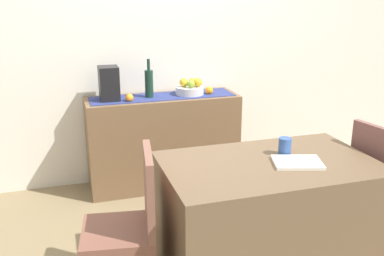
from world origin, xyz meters
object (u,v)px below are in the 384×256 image
object	(u,v)px
coffee_maker	(109,84)
dining_table	(267,218)
coffee_cup	(285,146)
wine_bottle	(149,83)
open_book	(297,162)
sideboard_console	(163,141)
fruit_bowl	(190,90)

from	to	relation	value
coffee_maker	dining_table	distance (m)	1.76
coffee_maker	coffee_cup	size ratio (longest dim) A/B	2.66
wine_bottle	open_book	distance (m)	1.65
wine_bottle	coffee_maker	size ratio (longest dim) A/B	1.16
sideboard_console	fruit_bowl	xyz separation A→B (m)	(0.25, 0.00, 0.45)
coffee_maker	coffee_cup	bearing A→B (deg)	-56.57
sideboard_console	coffee_cup	bearing A→B (deg)	-71.84
sideboard_console	open_book	distance (m)	1.63
open_book	coffee_maker	bearing A→B (deg)	137.48
sideboard_console	coffee_cup	size ratio (longest dim) A/B	12.29
sideboard_console	open_book	size ratio (longest dim) A/B	4.77
fruit_bowl	coffee_maker	world-z (taller)	coffee_maker
fruit_bowl	coffee_maker	distance (m)	0.71
open_book	fruit_bowl	bearing A→B (deg)	114.40
dining_table	sideboard_console	bearing A→B (deg)	101.80
dining_table	fruit_bowl	bearing A→B (deg)	92.25
fruit_bowl	coffee_maker	bearing A→B (deg)	180.00
sideboard_console	fruit_bowl	size ratio (longest dim) A/B	5.31
fruit_bowl	wine_bottle	size ratio (longest dim) A/B	0.75
coffee_maker	dining_table	bearing A→B (deg)	-62.50
dining_table	coffee_cup	world-z (taller)	coffee_cup
sideboard_console	coffee_cup	distance (m)	1.49
coffee_maker	open_book	size ratio (longest dim) A/B	1.03
fruit_bowl	wine_bottle	xyz separation A→B (m)	(-0.36, 0.00, 0.09)
wine_bottle	coffee_cup	size ratio (longest dim) A/B	3.09
wine_bottle	dining_table	world-z (taller)	wine_bottle
coffee_maker	fruit_bowl	bearing A→B (deg)	0.00
dining_table	open_book	xyz separation A→B (m)	(0.14, -0.07, 0.38)
sideboard_console	wine_bottle	size ratio (longest dim) A/B	3.98
sideboard_console	fruit_bowl	distance (m)	0.52
wine_bottle	coffee_maker	bearing A→B (deg)	180.00
fruit_bowl	dining_table	xyz separation A→B (m)	(0.06, -1.46, -0.50)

